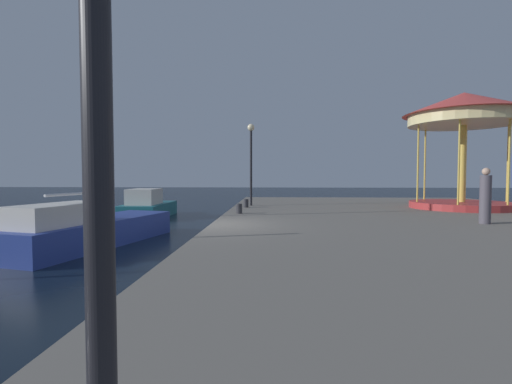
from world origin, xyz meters
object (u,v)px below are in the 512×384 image
at_px(sailboat_blue, 89,229).
at_px(person_mid_promenade, 485,198).
at_px(bollard_south, 239,209).
at_px(carousel, 464,122).
at_px(lamp_post_mid_promenade, 251,150).
at_px(bollard_north, 246,203).
at_px(motorboat_teal, 147,207).

relative_size(sailboat_blue, person_mid_promenade, 4.18).
bearing_deg(bollard_south, carousel, 15.92).
relative_size(lamp_post_mid_promenade, bollard_north, 10.39).
height_order(sailboat_blue, carousel, sailboat_blue).
relative_size(carousel, person_mid_promenade, 3.01).
height_order(carousel, person_mid_promenade, carousel).
xyz_separation_m(lamp_post_mid_promenade, bollard_south, (-0.23, -4.03, -2.66)).
bearing_deg(bollard_south, motorboat_teal, 136.39).
distance_m(sailboat_blue, person_mid_promenade, 12.88).
bearing_deg(motorboat_teal, carousel, -8.85).
bearing_deg(bollard_south, sailboat_blue, -146.73).
bearing_deg(carousel, bollard_north, -179.97).
relative_size(bollard_north, person_mid_promenade, 0.22).
relative_size(motorboat_teal, bollard_south, 11.70).
bearing_deg(sailboat_blue, motorboat_teal, 96.49).
xyz_separation_m(sailboat_blue, person_mid_promenade, (12.84, 0.33, 1.04)).
xyz_separation_m(bollard_south, person_mid_promenade, (8.16, -2.74, 0.64)).
distance_m(carousel, bollard_north, 10.85).
xyz_separation_m(motorboat_teal, bollard_south, (5.64, -5.38, 0.41)).
xyz_separation_m(motorboat_teal, lamp_post_mid_promenade, (5.87, -1.35, 3.06)).
height_order(motorboat_teal, bollard_south, motorboat_teal).
height_order(sailboat_blue, bollard_south, sailboat_blue).
distance_m(bollard_north, person_mid_promenade, 9.89).
xyz_separation_m(bollard_north, person_mid_promenade, (8.10, -5.64, 0.64)).
height_order(lamp_post_mid_promenade, bollard_south, lamp_post_mid_promenade).
xyz_separation_m(lamp_post_mid_promenade, person_mid_promenade, (7.93, -6.76, -2.02)).
bearing_deg(motorboat_teal, bollard_north, -23.46).
height_order(motorboat_teal, bollard_north, motorboat_teal).
bearing_deg(carousel, bollard_south, -164.08).
height_order(motorboat_teal, carousel, carousel).
height_order(motorboat_teal, lamp_post_mid_promenade, lamp_post_mid_promenade).
relative_size(bollard_north, bollard_south, 1.00).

